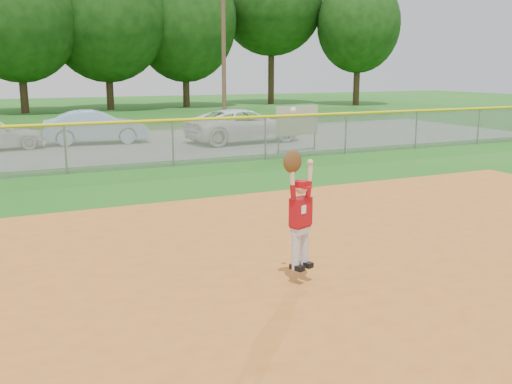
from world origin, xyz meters
The scene contains 10 objects.
ground centered at (0.00, 0.00, 0.00)m, with size 120.00×120.00×0.00m, color #1B5513.
clay_infield centered at (0.00, -3.00, 0.02)m, with size 24.00×16.00×0.04m, color #AE5D1F.
parking_strip centered at (0.00, 16.00, 0.01)m, with size 44.00×10.00×0.03m, color slate.
car_blue centered at (2.09, 16.85, 0.73)m, with size 1.48×4.23×1.39m, color #83ABC4.
car_white_b centered at (7.94, 14.69, 0.74)m, with size 2.34×5.07×1.41m, color white.
sponsor_sign centered at (8.51, 11.05, 1.17)m, with size 1.97×0.41×1.77m.
outfield_fence centered at (0.00, 10.00, 0.88)m, with size 40.06×0.10×1.55m.
power_lines centered at (1.00, 22.00, 4.68)m, with size 19.40×0.24×9.00m.
tree_line centered at (0.96, 37.90, 7.53)m, with size 62.37×13.00×14.43m.
ballplayer centered at (1.87, -0.88, 1.13)m, with size 0.57×0.32×2.34m.
Camera 1 is at (-2.04, -7.74, 3.09)m, focal length 40.00 mm.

